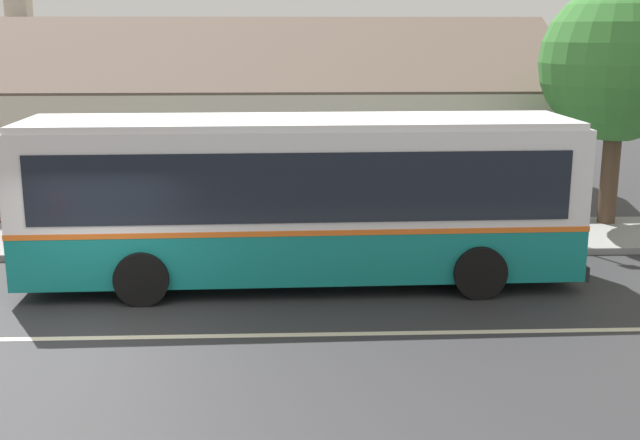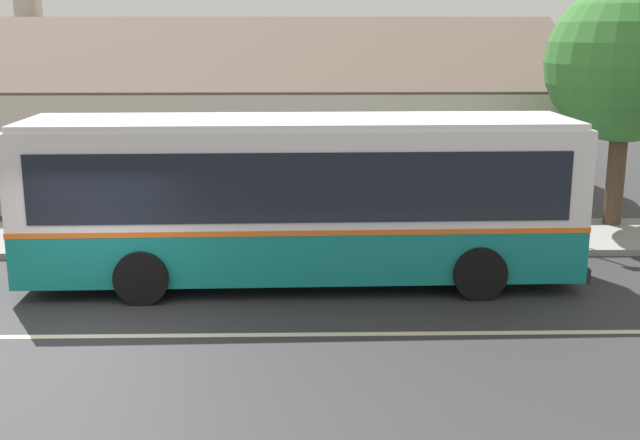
{
  "view_description": "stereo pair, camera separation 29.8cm",
  "coord_description": "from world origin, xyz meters",
  "px_view_note": "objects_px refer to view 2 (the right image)",
  "views": [
    {
      "loc": [
        3.25,
        -12.39,
        4.92
      ],
      "look_at": [
        3.88,
        2.45,
        1.36
      ],
      "focal_mm": 45.0,
      "sensor_mm": 36.0,
      "label": 1
    },
    {
      "loc": [
        3.54,
        -12.4,
        4.92
      ],
      "look_at": [
        3.88,
        2.45,
        1.36
      ],
      "focal_mm": 45.0,
      "sensor_mm": 36.0,
      "label": 2
    }
  ],
  "objects_px": {
    "transit_bus": "(301,196)",
    "street_tree_primary": "(624,69)",
    "bus_stop_sign": "(580,180)",
    "bench_by_building": "(40,219)"
  },
  "relations": [
    {
      "from": "transit_bus",
      "to": "street_tree_primary",
      "type": "relative_size",
      "value": 1.79
    },
    {
      "from": "transit_bus",
      "to": "bus_stop_sign",
      "type": "height_order",
      "value": "transit_bus"
    },
    {
      "from": "bench_by_building",
      "to": "street_tree_primary",
      "type": "distance_m",
      "value": 14.38
    },
    {
      "from": "street_tree_primary",
      "to": "bus_stop_sign",
      "type": "distance_m",
      "value": 3.47
    },
    {
      "from": "transit_bus",
      "to": "street_tree_primary",
      "type": "bearing_deg",
      "value": 27.96
    },
    {
      "from": "bench_by_building",
      "to": "bus_stop_sign",
      "type": "xyz_separation_m",
      "value": [
        12.36,
        -1.04,
        1.08
      ]
    },
    {
      "from": "bench_by_building",
      "to": "street_tree_primary",
      "type": "relative_size",
      "value": 0.26
    },
    {
      "from": "bus_stop_sign",
      "to": "bench_by_building",
      "type": "bearing_deg",
      "value": 175.17
    },
    {
      "from": "transit_bus",
      "to": "bus_stop_sign",
      "type": "relative_size",
      "value": 4.49
    },
    {
      "from": "transit_bus",
      "to": "bus_stop_sign",
      "type": "bearing_deg",
      "value": 18.62
    }
  ]
}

